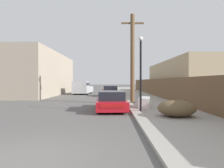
# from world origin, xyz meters

# --- Properties ---
(ground_plane) EXTENTS (220.00, 220.00, 0.00)m
(ground_plane) POSITION_xyz_m (0.00, 0.00, 0.00)
(ground_plane) COLOR #595654
(sidewalk_curb) EXTENTS (4.20, 63.00, 0.12)m
(sidewalk_curb) POSITION_xyz_m (5.30, 23.50, 0.06)
(sidewalk_curb) COLOR #9E998E
(sidewalk_curb) RESTS_ON ground
(discarded_fridge) EXTENTS (1.00, 1.80, 0.69)m
(discarded_fridge) POSITION_xyz_m (4.23, 8.65, 0.45)
(discarded_fridge) COLOR white
(discarded_fridge) RESTS_ON sidewalk_curb
(parked_sports_car_red) EXTENTS (2.00, 4.51, 1.21)m
(parked_sports_car_red) POSITION_xyz_m (2.04, 8.24, 0.56)
(parked_sports_car_red) COLOR red
(parked_sports_car_red) RESTS_ON ground
(car_parked_mid) EXTENTS (2.15, 4.20, 1.28)m
(car_parked_mid) POSITION_xyz_m (1.85, 20.36, 0.60)
(car_parked_mid) COLOR #5B1E19
(car_parked_mid) RESTS_ON ground
(pickup_truck) EXTENTS (2.40, 5.35, 1.81)m
(pickup_truck) POSITION_xyz_m (-2.12, 24.00, 0.90)
(pickup_truck) COLOR silver
(pickup_truck) RESTS_ON ground
(utility_pole) EXTENTS (1.80, 0.34, 7.06)m
(utility_pole) POSITION_xyz_m (3.74, 11.54, 3.74)
(utility_pole) COLOR brown
(utility_pole) RESTS_ON sidewalk_curb
(street_lamp) EXTENTS (0.26, 0.26, 4.28)m
(street_lamp) POSITION_xyz_m (3.75, 7.02, 2.63)
(street_lamp) COLOR black
(street_lamp) RESTS_ON sidewalk_curb
(brush_pile) EXTENTS (1.85, 1.54, 0.79)m
(brush_pile) POSITION_xyz_m (5.23, 5.18, 0.52)
(brush_pile) COLOR brown
(brush_pile) RESTS_ON sidewalk_curb
(wooden_fence) EXTENTS (0.08, 40.49, 2.00)m
(wooden_fence) POSITION_xyz_m (7.25, 18.44, 1.12)
(wooden_fence) COLOR brown
(wooden_fence) RESTS_ON sidewalk_curb
(building_left_block) EXTENTS (7.00, 16.64, 5.55)m
(building_left_block) POSITION_xyz_m (-8.36, 22.70, 2.77)
(building_left_block) COLOR tan
(building_left_block) RESTS_ON ground
(building_right_house) EXTENTS (6.00, 16.76, 4.23)m
(building_right_house) POSITION_xyz_m (11.29, 20.02, 2.11)
(building_right_house) COLOR tan
(building_right_house) RESTS_ON ground
(pedestrian) EXTENTS (0.34, 0.34, 1.73)m
(pedestrian) POSITION_xyz_m (5.01, 25.13, 1.01)
(pedestrian) COLOR #282D42
(pedestrian) RESTS_ON sidewalk_curb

